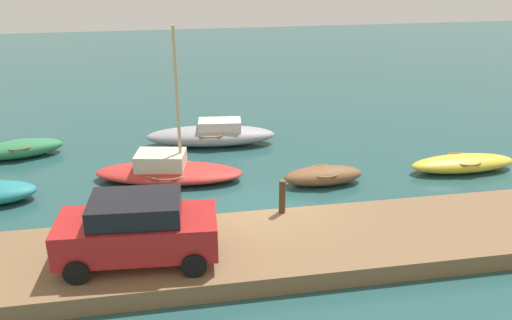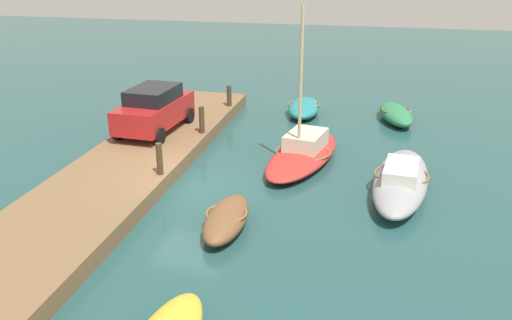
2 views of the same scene
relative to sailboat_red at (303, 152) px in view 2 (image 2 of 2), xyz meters
The scene contains 11 objects.
ground_plane 4.60m from the sailboat_red, 47.90° to the right, with size 84.00×84.00×0.00m, color #234C4C.
dock_platform 6.62m from the sailboat_red, 62.35° to the right, with size 21.03×3.68×0.53m, color brown.
sailboat_red is the anchor object (origin of this frame).
dinghy_brown 5.85m from the sailboat_red, 13.65° to the right, with size 3.01×1.23×0.67m.
motorboat_grey 4.04m from the sailboat_red, 60.14° to the left, with size 5.83×2.27×1.14m.
rowboat_green 6.96m from the sailboat_red, 150.33° to the left, with size 3.62×2.06×0.72m.
rowboat_teal 6.26m from the sailboat_red, behind, with size 3.38×1.61×0.69m.
mooring_post_west 6.69m from the sailboat_red, 140.07° to the right, with size 0.23×0.23×0.97m, color #47331E.
mooring_post_mid_west 4.44m from the sailboat_red, 102.91° to the right, with size 0.21×0.21×1.09m, color #47331E.
mooring_post_mid_east 5.54m from the sailboat_red, 51.03° to the right, with size 0.20×0.20×1.08m, color #47331E.
parked_car 6.37m from the sailboat_red, 97.64° to the right, with size 4.20×2.24×1.82m.
Camera 2 is at (15.87, 5.90, 7.54)m, focal length 38.15 mm.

